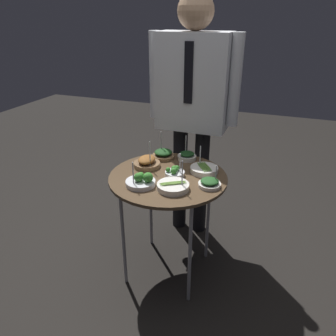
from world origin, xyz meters
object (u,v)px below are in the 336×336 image
object	(u,v)px
serving_cart	(168,183)
bowl_broccoli_back_right	(175,172)
bowl_spinach_mid_left	(187,156)
bowl_spinach_front_left	(210,183)
bowl_broccoli_mid_right	(141,181)
waiter_figure	(193,94)
bowl_spinach_back_left	(163,154)
bowl_asparagus_far_rim	(204,169)
bowl_asparagus_center	(173,186)
bowl_roast_front_center	(147,162)

from	to	relation	value
serving_cart	bowl_broccoli_back_right	size ratio (longest dim) A/B	4.82
bowl_broccoli_back_right	bowl_spinach_mid_left	xyz separation A→B (m)	(-0.01, 0.25, -0.00)
bowl_spinach_front_left	bowl_broccoli_back_right	world-z (taller)	bowl_broccoli_back_right
bowl_broccoli_mid_right	waiter_figure	bearing A→B (deg)	82.63
serving_cart	bowl_spinach_back_left	xyz separation A→B (m)	(-0.12, 0.23, 0.07)
bowl_asparagus_far_rim	bowl_asparagus_center	bearing A→B (deg)	-111.26
bowl_broccoli_back_right	bowl_asparagus_far_rim	world-z (taller)	bowl_asparagus_far_rim
bowl_spinach_front_left	bowl_broccoli_back_right	size ratio (longest dim) A/B	0.86
bowl_asparagus_far_rim	bowl_broccoli_mid_right	bearing A→B (deg)	-134.90
bowl_asparagus_center	bowl_spinach_back_left	xyz separation A→B (m)	(-0.20, 0.37, 0.01)
bowl_broccoli_mid_right	bowl_spinach_mid_left	distance (m)	0.44
bowl_spinach_mid_left	bowl_roast_front_center	distance (m)	0.27
serving_cart	bowl_spinach_back_left	bearing A→B (deg)	117.10
bowl_spinach_front_left	bowl_asparagus_far_rim	size ratio (longest dim) A/B	0.75
bowl_roast_front_center	waiter_figure	bearing A→B (deg)	70.16
bowl_roast_front_center	bowl_asparagus_far_rim	bearing A→B (deg)	7.87
bowl_spinach_front_left	bowl_spinach_back_left	xyz separation A→B (m)	(-0.37, 0.27, 0.00)
bowl_spinach_mid_left	bowl_roast_front_center	bearing A→B (deg)	-135.65
bowl_broccoli_back_right	bowl_spinach_back_left	xyz separation A→B (m)	(-0.15, 0.22, 0.00)
bowl_broccoli_mid_right	bowl_roast_front_center	world-z (taller)	bowl_roast_front_center
bowl_asparagus_center	bowl_spinach_back_left	world-z (taller)	bowl_asparagus_center
bowl_asparagus_far_rim	waiter_figure	bearing A→B (deg)	116.82
bowl_broccoli_back_right	bowl_roast_front_center	world-z (taller)	bowl_roast_front_center
bowl_roast_front_center	bowl_spinach_back_left	world-z (taller)	bowl_roast_front_center
bowl_spinach_front_left	waiter_figure	xyz separation A→B (m)	(-0.27, 0.54, 0.34)
serving_cart	bowl_broccoli_mid_right	xyz separation A→B (m)	(-0.10, -0.16, 0.07)
bowl_spinach_back_left	waiter_figure	distance (m)	0.45
bowl_spinach_front_left	bowl_spinach_back_left	world-z (taller)	bowl_spinach_back_left
bowl_spinach_back_left	bowl_spinach_front_left	bearing A→B (deg)	-36.19
bowl_broccoli_back_right	waiter_figure	size ratio (longest dim) A/B	0.09
bowl_broccoli_mid_right	bowl_broccoli_back_right	xyz separation A→B (m)	(0.13, 0.17, -0.00)
bowl_broccoli_back_right	bowl_asparagus_center	distance (m)	0.16
bowl_spinach_mid_left	bowl_asparagus_center	xyz separation A→B (m)	(0.05, -0.40, -0.01)
bowl_spinach_front_left	bowl_asparagus_far_rim	world-z (taller)	bowl_asparagus_far_rim
waiter_figure	bowl_roast_front_center	bearing A→B (deg)	-109.84
bowl_broccoli_back_right	bowl_asparagus_far_rim	size ratio (longest dim) A/B	0.87
serving_cart	bowl_roast_front_center	world-z (taller)	bowl_roast_front_center
bowl_broccoli_mid_right	bowl_spinach_mid_left	world-z (taller)	same
bowl_roast_front_center	waiter_figure	world-z (taller)	waiter_figure
bowl_asparagus_far_rim	bowl_spinach_back_left	xyz separation A→B (m)	(-0.30, 0.11, 0.01)
waiter_figure	bowl_asparagus_far_rim	bearing A→B (deg)	-63.18
bowl_broccoli_back_right	bowl_spinach_mid_left	distance (m)	0.25
bowl_broccoli_mid_right	bowl_asparagus_center	distance (m)	0.18
bowl_asparagus_far_rim	bowl_spinach_back_left	bearing A→B (deg)	159.73
bowl_broccoli_mid_right	bowl_roast_front_center	xyz separation A→B (m)	(-0.07, 0.23, 0.00)
bowl_spinach_front_left	bowl_broccoli_back_right	xyz separation A→B (m)	(-0.22, 0.05, 0.00)
bowl_asparagus_center	bowl_broccoli_mid_right	bearing A→B (deg)	-174.14
bowl_spinach_back_left	waiter_figure	bearing A→B (deg)	67.98
bowl_broccoli_back_right	bowl_spinach_mid_left	bearing A→B (deg)	91.16
bowl_asparagus_center	bowl_spinach_front_left	bearing A→B (deg)	29.11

